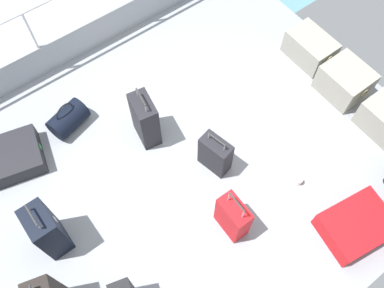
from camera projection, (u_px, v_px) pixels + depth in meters
ground_plane at (190, 162)px, 4.85m from camera, size 4.40×5.20×0.06m
gunwale_port at (91, 34)px, 5.44m from camera, size 0.06×5.20×0.45m
railing_port at (82, 2)px, 4.95m from camera, size 0.04×4.20×1.02m
sea_wake at (53, 5)px, 6.48m from camera, size 12.00×12.00×0.01m
cargo_crate_0 at (310, 48)px, 5.40m from camera, size 0.65×0.41×0.36m
cargo_crate_1 at (345, 81)px, 5.12m from camera, size 0.59×0.49×0.39m
suitcase_0 at (145, 120)px, 4.69m from camera, size 0.41×0.28×0.80m
suitcase_1 at (233, 217)px, 4.22m from camera, size 0.36×0.20×0.72m
suitcase_2 at (47, 230)px, 4.07m from camera, size 0.37×0.25×0.82m
suitcase_3 at (215, 154)px, 4.58m from camera, size 0.39×0.26×0.60m
suitcase_4 at (356, 226)px, 4.33m from camera, size 0.65×0.78×0.24m
suitcase_5 at (10, 158)px, 4.71m from camera, size 0.73×0.83×0.22m
duffel_bag at (68, 119)px, 4.92m from camera, size 0.40×0.52×0.42m
paper_cup at (299, 181)px, 4.65m from camera, size 0.08×0.08×0.10m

